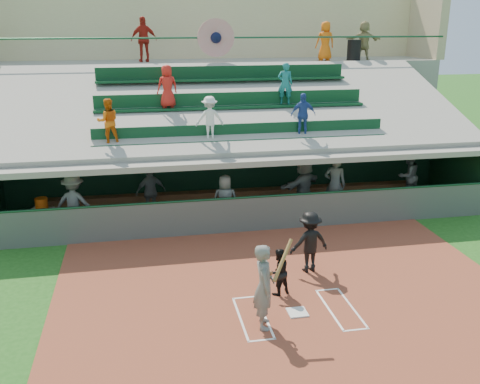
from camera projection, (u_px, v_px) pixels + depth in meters
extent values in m
plane|color=#1B4D15|center=(297.00, 314.00, 11.97)|extent=(100.00, 100.00, 0.00)
cube|color=brown|center=(291.00, 302.00, 12.43)|extent=(11.00, 9.00, 0.02)
cube|color=silver|center=(297.00, 312.00, 11.96)|extent=(0.43, 0.43, 0.03)
cube|color=white|center=(265.00, 316.00, 11.83)|extent=(0.05, 1.80, 0.01)
cube|color=white|center=(329.00, 310.00, 12.10)|extent=(0.05, 1.80, 0.01)
cube|color=silver|center=(240.00, 319.00, 11.73)|extent=(0.05, 1.80, 0.01)
cube|color=silver|center=(352.00, 307.00, 12.19)|extent=(0.05, 1.80, 0.01)
cube|color=white|center=(245.00, 298.00, 12.62)|extent=(0.60, 0.05, 0.01)
cube|color=white|center=(327.00, 290.00, 12.99)|extent=(0.60, 0.05, 0.01)
cube|color=silver|center=(262.00, 340.00, 10.94)|extent=(0.60, 0.05, 0.01)
cube|color=silver|center=(356.00, 330.00, 11.30)|extent=(0.60, 0.05, 0.01)
cube|color=gray|center=(240.00, 212.00, 18.27)|extent=(16.00, 3.50, 0.04)
cube|color=gray|center=(212.00, 113.00, 23.88)|extent=(20.00, 3.00, 4.60)
cube|color=#4E534E|center=(251.00, 215.00, 16.47)|extent=(16.00, 0.06, 1.10)
cylinder|color=#123B20|center=(251.00, 197.00, 16.30)|extent=(16.00, 0.08, 0.08)
cube|color=black|center=(231.00, 168.00, 19.58)|extent=(16.00, 0.25, 2.20)
cube|color=black|center=(457.00, 170.00, 19.38)|extent=(0.25, 3.50, 2.20)
cube|color=gray|center=(240.00, 150.00, 17.60)|extent=(16.40, 3.90, 0.18)
cube|color=gray|center=(224.00, 156.00, 21.20)|extent=(16.40, 3.50, 2.30)
cube|color=gray|center=(217.00, 120.00, 22.39)|extent=(16.40, 0.30, 4.60)
cube|color=gray|center=(231.00, 104.00, 18.95)|extent=(16.40, 6.51, 2.37)
cube|color=#0C3520|center=(244.00, 140.00, 16.95)|extent=(9.40, 0.42, 0.08)
cube|color=#0C351E|center=(242.00, 131.00, 17.06)|extent=(9.40, 0.06, 0.45)
cube|color=#0C361C|center=(233.00, 107.00, 18.50)|extent=(9.40, 0.42, 0.08)
cube|color=#0D3A1D|center=(232.00, 99.00, 18.61)|extent=(9.40, 0.06, 0.45)
cube|color=#0C371B|center=(224.00, 79.00, 20.05)|extent=(9.40, 0.42, 0.08)
cube|color=#0B3319|center=(223.00, 72.00, 20.15)|extent=(9.40, 0.06, 0.45)
imported|color=#D25B0C|center=(108.00, 121.00, 16.08)|extent=(0.73, 0.61, 1.36)
imported|color=silver|center=(210.00, 118.00, 16.64)|extent=(0.88, 0.52, 1.35)
imported|color=#244391|center=(303.00, 115.00, 17.18)|extent=(0.84, 0.42, 1.37)
imported|color=red|center=(167.00, 86.00, 17.96)|extent=(0.78, 0.60, 1.43)
imported|color=#186B6D|center=(285.00, 83.00, 18.70)|extent=(0.59, 0.46, 1.44)
cylinder|color=#154429|center=(216.00, 38.00, 21.47)|extent=(20.00, 0.07, 0.07)
cylinder|color=red|center=(216.00, 38.00, 21.45)|extent=(1.50, 0.06, 1.50)
sphere|color=black|center=(216.00, 38.00, 21.42)|extent=(0.44, 0.44, 0.44)
cube|color=tan|center=(206.00, 22.00, 24.09)|extent=(20.00, 0.40, 3.20)
cube|color=tan|center=(427.00, 22.00, 24.48)|extent=(0.40, 3.00, 3.20)
imported|color=#555853|center=(264.00, 286.00, 11.18)|extent=(0.54, 0.74, 1.88)
cylinder|color=olive|center=(283.00, 260.00, 10.91)|extent=(0.56, 0.54, 0.75)
sphere|color=#915E34|center=(270.00, 273.00, 11.12)|extent=(0.10, 0.10, 0.10)
imported|color=black|center=(278.00, 272.00, 12.64)|extent=(0.68, 0.61, 1.15)
imported|color=black|center=(310.00, 242.00, 13.75)|extent=(1.12, 0.75, 1.62)
cube|color=brown|center=(237.00, 195.00, 19.28)|extent=(13.53, 0.77, 0.41)
cube|color=white|center=(43.00, 219.00, 16.66)|extent=(0.88, 0.78, 0.64)
cylinder|color=#E7540D|center=(42.00, 204.00, 16.44)|extent=(0.38, 0.38, 0.38)
imported|color=#5C5F5A|center=(74.00, 203.00, 16.22)|extent=(1.33, 0.96, 1.86)
imported|color=#555753|center=(151.00, 192.00, 17.56)|extent=(1.07, 0.66, 1.71)
imported|color=#585B56|center=(225.00, 200.00, 16.80)|extent=(0.88, 0.65, 1.65)
imported|color=#525550|center=(303.00, 186.00, 17.74)|extent=(1.84, 1.51, 1.98)
imported|color=#535551|center=(335.00, 185.00, 17.83)|extent=(0.86, 0.75, 1.99)
imported|color=#5A5D57|center=(408.00, 176.00, 19.19)|extent=(1.05, 0.93, 1.81)
cylinder|color=black|center=(354.00, 50.00, 23.05)|extent=(0.58, 0.58, 0.88)
imported|color=#A21C12|center=(144.00, 39.00, 22.10)|extent=(1.13, 0.61, 1.83)
imported|color=#E25E0D|center=(325.00, 41.00, 22.94)|extent=(0.81, 0.54, 1.64)
imported|color=tan|center=(364.00, 40.00, 23.48)|extent=(1.60, 0.81, 1.65)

